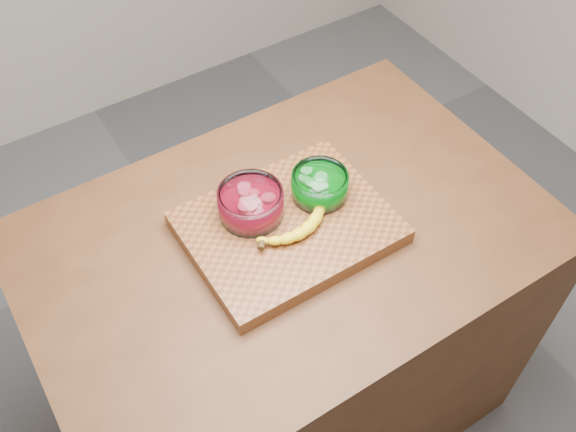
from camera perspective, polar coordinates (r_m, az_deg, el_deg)
ground at (r=2.25m, az=-0.00°, el=-15.99°), size 3.50×3.50×0.00m
counter at (r=1.84m, az=-0.00°, el=-10.26°), size 1.20×0.80×0.90m
cutting_board at (r=1.46m, az=-0.00°, el=-1.01°), size 0.45×0.35×0.04m
bowl_red at (r=1.43m, az=-3.32°, el=1.13°), size 0.15×0.15×0.07m
bowl_green at (r=1.47m, az=2.83°, el=2.76°), size 0.13×0.13×0.06m
banana at (r=1.42m, az=0.56°, el=-0.29°), size 0.23×0.13×0.03m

